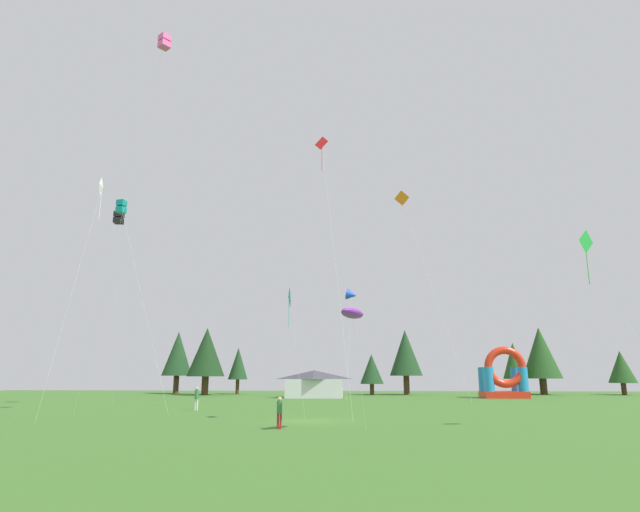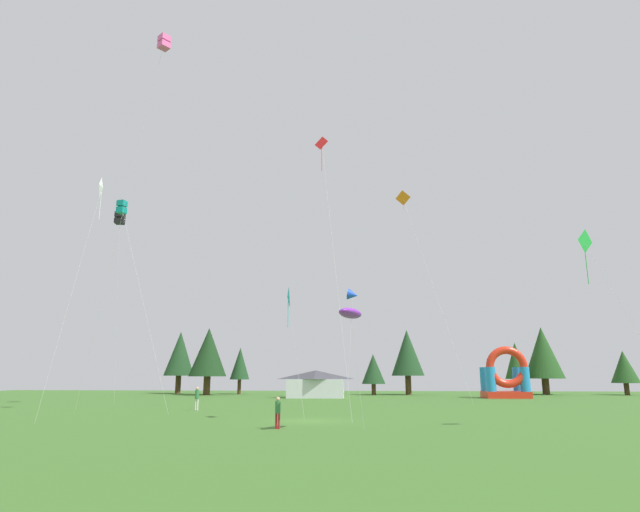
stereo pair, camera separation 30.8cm
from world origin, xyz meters
name	(u,v)px [view 2 (the right image)]	position (x,y,z in m)	size (l,w,h in m)	color
ground_plane	(311,421)	(0.00, 0.00, 0.00)	(120.00, 120.00, 0.00)	#3D6B28
kite_purple_parafoil	(350,313)	(2.74, -6.71, 6.12)	(1.76, 2.84, 6.47)	purple
kite_black_box	(120,218)	(-20.63, 14.24, 18.19)	(0.95, 3.41, 18.81)	black
kite_orange_diamond	(404,200)	(9.06, 28.55, 24.30)	(5.90, 10.22, 25.11)	orange
kite_teal_box	(122,208)	(-16.57, 6.02, 16.61)	(5.93, 1.64, 17.20)	#0C7F7A
kite_blue_delta	(353,295)	(2.50, 32.84, 12.92)	(1.77, 5.98, 13.77)	blue
kite_pink_box	(164,44)	(-11.31, -0.38, 27.50)	(7.88, 6.31, 28.13)	#EA599E
kite_white_diamond	(103,190)	(-15.26, 0.04, 15.98)	(1.74, 3.38, 16.65)	white
kite_cyan_diamond	(287,299)	(-1.57, -0.28, 7.86)	(1.25, 1.83, 8.41)	#19B7CC
kite_green_diamond	(583,244)	(15.91, -5.21, 10.09)	(4.70, 1.13, 10.67)	green
kite_red_diamond	(322,147)	(0.29, 7.29, 22.08)	(2.95, 8.84, 22.86)	red
person_near_camera	(278,410)	(-1.34, -5.22, 1.01)	(0.35, 0.35, 1.70)	#B21E26
person_left_edge	(197,396)	(-10.25, 9.08, 1.11)	(0.36, 0.36, 1.88)	silver
inflatable_red_slide	(506,379)	(21.23, 33.30, 2.30)	(5.26, 4.23, 6.25)	red
festival_tent	(316,384)	(-2.29, 32.46, 1.67)	(6.98, 3.62, 3.35)	silver
tree_row_0	(179,358)	(-24.56, 45.83, 5.24)	(2.93, 2.93, 7.88)	#4C331E
tree_row_1	(180,354)	(-24.11, 44.90, 5.89)	(4.50, 4.50, 9.24)	#4C331E
tree_row_2	(208,352)	(-18.37, 40.25, 5.92)	(5.32, 5.32, 9.38)	#4C331E
tree_row_3	(240,364)	(-14.51, 43.81, 4.37)	(2.88, 2.88, 6.73)	#4C331E
tree_row_4	(373,369)	(5.18, 42.37, 3.57)	(3.33, 3.33, 5.68)	#4C331E
tree_row_5	(407,353)	(10.14, 43.14, 5.86)	(4.68, 4.68, 9.18)	#4C331E
tree_row_6	(516,361)	(25.74, 44.22, 4.73)	(3.25, 3.25, 7.36)	#4C331E
tree_row_7	(543,353)	(30.00, 45.40, 5.91)	(5.55, 5.55, 9.66)	#4C331E
tree_row_8	(624,367)	(40.68, 44.24, 3.86)	(3.76, 3.76, 6.14)	#4C331E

